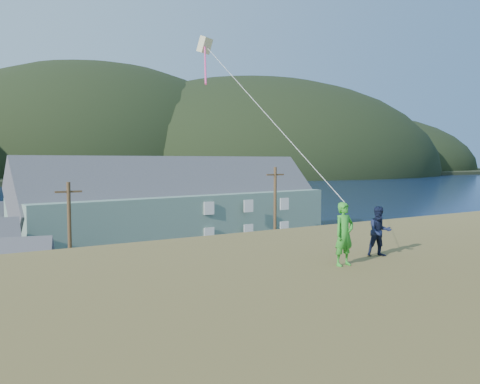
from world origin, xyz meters
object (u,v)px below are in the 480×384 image
(lodge, at_px, (182,205))
(kite_flyer_navy, at_px, (379,231))
(kite_flyer_green, at_px, (344,234))
(shed_palegreen_far, at_px, (34,229))

(lodge, height_order, kite_flyer_navy, lodge)
(lodge, relative_size, kite_flyer_green, 21.15)
(lodge, xyz_separation_m, kite_flyer_green, (-12.56, -40.65, 3.18))
(shed_palegreen_far, height_order, kite_flyer_navy, kite_flyer_navy)
(kite_flyer_green, xyz_separation_m, kite_flyer_navy, (1.80, 0.40, -0.12))
(lodge, xyz_separation_m, kite_flyer_navy, (-10.76, -40.25, 3.06))
(kite_flyer_green, bearing_deg, kite_flyer_navy, 9.92)
(shed_palegreen_far, bearing_deg, kite_flyer_navy, -92.95)
(lodge, distance_m, kite_flyer_green, 42.66)
(shed_palegreen_far, xyz_separation_m, kite_flyer_green, (2.82, -45.41, 5.42))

